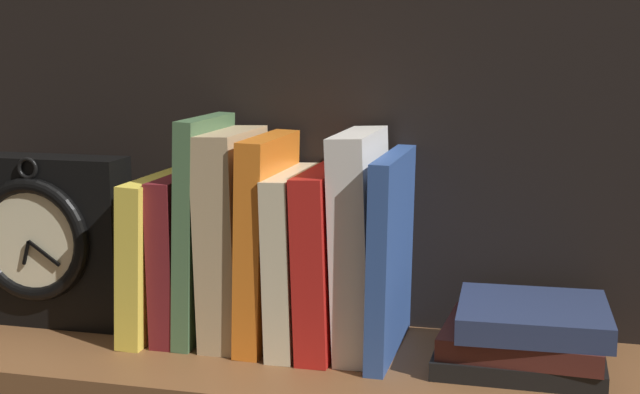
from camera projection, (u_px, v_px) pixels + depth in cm
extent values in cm
cube|color=brown|center=(266.00, 361.00, 92.54)|extent=(82.86, 24.80, 2.50)
cube|color=black|center=(296.00, 149.00, 100.19)|extent=(82.86, 1.20, 38.76)
cube|color=gold|center=(157.00, 255.00, 96.95)|extent=(3.34, 14.62, 17.10)
cube|color=maroon|center=(182.00, 255.00, 96.21)|extent=(2.81, 12.50, 17.27)
cube|color=#476B44|center=(204.00, 228.00, 95.03)|extent=(2.82, 12.67, 23.57)
cube|color=tan|center=(234.00, 236.00, 94.34)|extent=(4.59, 12.63, 22.20)
cube|color=orange|center=(267.00, 240.00, 93.47)|extent=(3.31, 13.76, 21.77)
cube|color=beige|center=(295.00, 258.00, 93.05)|extent=(3.14, 14.44, 18.16)
cube|color=red|center=(325.00, 259.00, 92.21)|extent=(3.80, 14.74, 18.57)
cube|color=silver|center=(361.00, 242.00, 90.96)|extent=(4.50, 13.42, 22.48)
cube|color=#2D4C8E|center=(391.00, 254.00, 90.39)|extent=(2.27, 16.38, 20.30)
cube|color=black|center=(46.00, 240.00, 99.89)|extent=(18.81, 5.07, 18.81)
torus|color=black|center=(31.00, 240.00, 96.98)|extent=(13.66, 1.68, 13.66)
cylinder|color=beige|center=(31.00, 240.00, 96.98)|extent=(11.02, 0.60, 11.02)
cube|color=black|center=(26.00, 253.00, 96.82)|extent=(1.01, 0.30, 2.68)
cube|color=black|center=(44.00, 253.00, 96.28)|extent=(3.73, 0.30, 2.68)
torus|color=black|center=(29.00, 168.00, 95.99)|extent=(2.44, 0.44, 2.44)
cube|color=black|center=(519.00, 356.00, 87.99)|extent=(16.03, 13.46, 1.81)
cube|color=#471E19|center=(524.00, 337.00, 87.40)|extent=(15.88, 13.71, 2.11)
cube|color=#232D4C|center=(533.00, 316.00, 86.63)|extent=(14.72, 13.80, 2.40)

